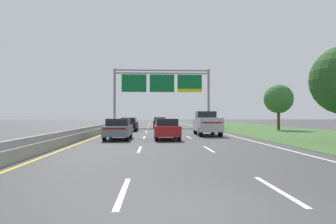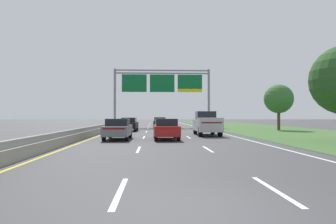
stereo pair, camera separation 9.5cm
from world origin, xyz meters
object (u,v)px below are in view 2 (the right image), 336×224
car_grey_left_lane_sedan (118,129)px  car_black_left_lane_sedan (129,124)px  car_darkgreen_centre_lane_sedan (160,122)px  car_red_centre_lane_sedan (166,129)px  overhead_sign_gantry (162,86)px  roadside_tree_mid (279,99)px  pickup_truck_silver (207,124)px

car_grey_left_lane_sedan → car_black_left_lane_sedan: size_ratio=0.99×
car_darkgreen_centre_lane_sedan → car_red_centre_lane_sedan: 21.16m
overhead_sign_gantry → car_darkgreen_centre_lane_sedan: size_ratio=3.38×
overhead_sign_gantry → car_darkgreen_centre_lane_sedan: overhead_sign_gantry is taller
car_darkgreen_centre_lane_sedan → roadside_tree_mid: roadside_tree_mid is taller
car_grey_left_lane_sedan → roadside_tree_mid: bearing=-52.1°
car_darkgreen_centre_lane_sedan → roadside_tree_mid: 16.49m
pickup_truck_silver → roadside_tree_mid: bearing=-47.6°
pickup_truck_silver → car_red_centre_lane_sedan: (-3.92, -4.70, -0.26)m
overhead_sign_gantry → car_darkgreen_centre_lane_sedan: bearing=-97.2°
car_darkgreen_centre_lane_sedan → roadside_tree_mid: size_ratio=0.79×
pickup_truck_silver → roadside_tree_mid: size_ratio=0.96×
overhead_sign_gantry → roadside_tree_mid: bearing=-36.8°
car_darkgreen_centre_lane_sedan → overhead_sign_gantry: bearing=-5.5°
car_black_left_lane_sedan → overhead_sign_gantry: bearing=-18.2°
roadside_tree_mid → overhead_sign_gantry: bearing=143.2°
roadside_tree_mid → car_black_left_lane_sedan: bearing=-176.5°
pickup_truck_silver → car_grey_left_lane_sedan: (-7.53, -4.61, -0.26)m
overhead_sign_gantry → car_black_left_lane_sedan: (-4.19, -11.66, -5.65)m
pickup_truck_silver → car_darkgreen_centre_lane_sedan: (-3.92, 16.46, -0.26)m
car_grey_left_lane_sedan → roadside_tree_mid: size_ratio=0.78×
pickup_truck_silver → car_grey_left_lane_sedan: bearing=122.7°
car_red_centre_lane_sedan → overhead_sign_gantry: bearing=-1.8°
car_red_centre_lane_sedan → roadside_tree_mid: bearing=-47.0°
overhead_sign_gantry → roadside_tree_mid: size_ratio=2.66×
pickup_truck_silver → overhead_sign_gantry: bearing=11.3°
overhead_sign_gantry → car_red_centre_lane_sedan: bearing=-91.0°
car_grey_left_lane_sedan → car_black_left_lane_sedan: 12.74m
pickup_truck_silver → roadside_tree_mid: (10.60, 9.26, 2.79)m
pickup_truck_silver → car_black_left_lane_sedan: size_ratio=1.22×
pickup_truck_silver → car_darkgreen_centre_lane_sedan: pickup_truck_silver is taller
overhead_sign_gantry → pickup_truck_silver: (3.50, -19.79, -5.40)m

